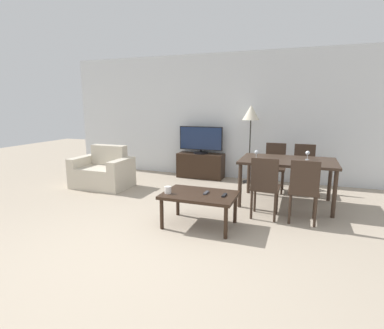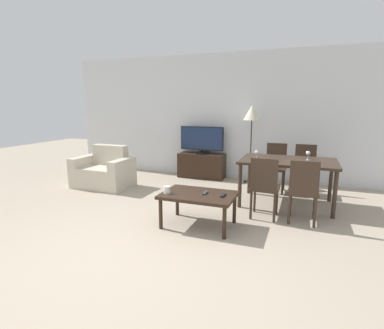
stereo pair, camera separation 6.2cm
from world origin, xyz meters
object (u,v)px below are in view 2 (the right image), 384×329
Objects in this scene: armchair at (104,172)px; dining_chair_far at (305,166)px; tv_stand at (202,166)px; floor_lamp at (252,116)px; remote_secondary at (223,195)px; tv at (202,140)px; coffee_table at (199,197)px; remote_primary at (205,193)px; wine_glass_left at (308,154)px; dining_table at (288,165)px; dining_chair_near_right at (304,188)px; dining_chair_far_left at (275,164)px; wine_glass_center at (257,153)px; cup_white_near at (167,190)px; dining_chair_near at (264,185)px.

dining_chair_far is (3.73, 0.92, 0.21)m from armchair.
dining_chair_far reaches higher than tv_stand.
floor_lamp is 10.70× the size of remote_secondary.
tv is at bearing 167.77° from dining_chair_far.
coffee_table is 6.45× the size of remote_primary.
remote_secondary is 1.03× the size of wine_glass_left.
tv is 0.66× the size of dining_table.
tv is 2.99m from dining_chair_near_right.
floor_lamp is (-1.07, 1.97, 0.88)m from dining_chair_near_right.
coffee_table is at bearing -71.81° from tv.
tv_stand is 0.57m from tv.
wine_glass_center is (-0.23, -0.91, 0.34)m from dining_chair_far_left.
remote_secondary is (0.33, 0.01, 0.06)m from coffee_table.
wine_glass_center is (0.95, 1.36, 0.35)m from cup_white_near.
cup_white_near is (0.46, -2.74, 0.22)m from tv_stand.
tv is 1.09× the size of dining_chair_far_left.
dining_chair_near reaches higher than wine_glass_center.
dining_chair_far_left is at bearing 69.99° from coffee_table.
remote_primary is at bearing -120.00° from dining_chair_far.
armchair is at bearing -179.74° from wine_glass_center.
cup_white_near is at bearing -161.76° from coffee_table.
wine_glass_center is (1.41, -1.38, 0.57)m from tv_stand.
dining_chair_far_left reaches higher than remote_primary.
tv reaches higher than armchair.
dining_chair_far is at bearing 50.67° from wine_glass_center.
wine_glass_left is at bearing 42.38° from cup_white_near.
tv_stand is 7.04× the size of wine_glass_left.
dining_chair_far is 1.57m from dining_chair_near_right.
armchair is 7.51× the size of wine_glass_center.
tv_stand is at bearing 163.99° from dining_chair_far_left.
dining_chair_near_right is at bearing 0.00° from dining_chair_near.
tv is 2.23m from dining_chair_far.
wine_glass_center reaches higher than remote_secondary.
wine_glass_left is (0.03, -0.69, 0.34)m from dining_chair_far.
cup_white_near is at bearing -134.04° from dining_table.
floor_lamp reaches higher than armchair.
dining_table is 0.84m from dining_chair_far.
tv_stand is 2.87m from remote_secondary.
dining_chair_far_left is 0.56× the size of floor_lamp.
tv is at bearing 128.79° from dining_chair_near.
remote_secondary is (1.19, -2.60, 0.19)m from tv_stand.
dining_table is at bearing -55.86° from floor_lamp.
tv_stand is 1.72m from dining_chair_far_left.
remote_secondary is at bearing -149.86° from dining_chair_near_right.
remote_secondary is at bearing -114.38° from dining_chair_far.
floor_lamp is at bearing 86.59° from remote_primary.
remote_secondary is at bearing -117.68° from dining_table.
dining_chair_near is 0.56× the size of floor_lamp.
dining_chair_far is (0.52, 1.57, 0.00)m from dining_chair_near.
floor_lamp is at bearing 124.14° from dining_table.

